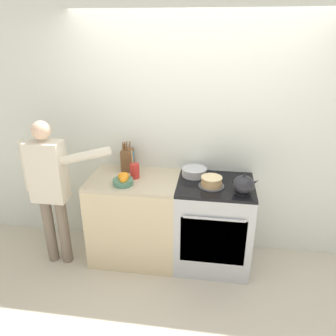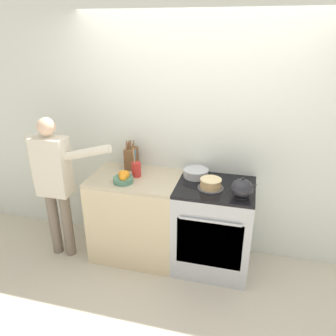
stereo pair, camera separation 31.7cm
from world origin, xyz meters
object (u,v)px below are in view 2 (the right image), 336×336
knife_block (131,158)px  tea_kettle (242,188)px  stove_range (213,227)px  mixing_bowl (196,173)px  fruit_bowl (124,178)px  layer_cake (211,184)px  person_baker (55,178)px  utensil_crock (136,169)px

knife_block → tea_kettle: bearing=-17.1°
stove_range → mixing_bowl: 0.58m
fruit_bowl → stove_range: bearing=9.4°
stove_range → knife_block: (-0.94, 0.21, 0.58)m
layer_cake → person_baker: bearing=-174.5°
mixing_bowl → person_baker: bearing=-164.7°
utensil_crock → person_baker: (-0.80, -0.24, -0.09)m
stove_range → person_baker: bearing=-172.4°
person_baker → mixing_bowl: bearing=5.9°
utensil_crock → tea_kettle: bearing=-9.7°
stove_range → person_baker: person_baker is taller
layer_cake → mixing_bowl: (-0.18, 0.23, -0.00)m
utensil_crock → person_baker: person_baker is taller
stove_range → utensil_crock: bearing=178.4°
mixing_bowl → utensil_crock: bearing=-166.5°
knife_block → fruit_bowl: knife_block is taller
stove_range → tea_kettle: 0.62m
tea_kettle → knife_block: knife_block is taller
tea_kettle → utensil_crock: 1.08m
stove_range → utensil_crock: (-0.82, 0.02, 0.55)m
mixing_bowl → knife_block: bearing=176.7°
stove_range → knife_block: knife_block is taller
stove_range → knife_block: bearing=167.6°
fruit_bowl → person_baker: 0.73m
mixing_bowl → fruit_bowl: 0.73m
mixing_bowl → knife_block: size_ratio=0.82×
mixing_bowl → fruit_bowl: fruit_bowl is taller
utensil_crock → stove_range: bearing=-1.6°
layer_cake → knife_block: 0.94m
knife_block → utensil_crock: knife_block is taller
utensil_crock → fruit_bowl: (-0.07, -0.17, -0.03)m
fruit_bowl → person_baker: bearing=-174.6°
mixing_bowl → knife_block: (-0.71, 0.04, 0.08)m
stove_range → tea_kettle: size_ratio=3.82×
layer_cake → tea_kettle: (0.29, -0.10, 0.04)m
layer_cake → person_baker: size_ratio=0.16×
tea_kettle → utensil_crock: bearing=170.3°
fruit_bowl → mixing_bowl: bearing=25.3°
mixing_bowl → utensil_crock: utensil_crock is taller
tea_kettle → stove_range: bearing=147.5°
layer_cake → utensil_crock: bearing=173.6°
utensil_crock → layer_cake: bearing=-6.4°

